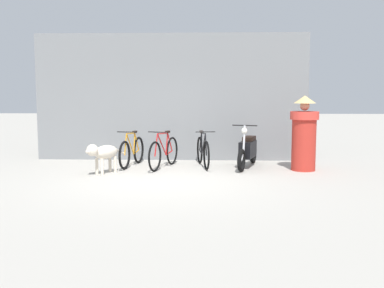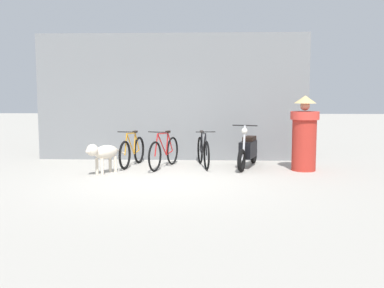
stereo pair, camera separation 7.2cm
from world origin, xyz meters
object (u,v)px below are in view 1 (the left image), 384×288
at_px(bicycle_0, 132,152).
at_px(bicycle_2, 203,152).
at_px(motorcycle, 248,150).
at_px(person_in_robes, 304,133).
at_px(bicycle_1, 164,153).
at_px(stray_dog, 103,153).

height_order(bicycle_0, bicycle_2, bicycle_2).
relative_size(motorcycle, person_in_robes, 1.05).
height_order(bicycle_1, bicycle_2, bicycle_1).
bearing_deg(bicycle_0, person_in_robes, 94.63).
bearing_deg(stray_dog, bicycle_0, -169.29).
bearing_deg(person_in_robes, stray_dog, 1.39).
bearing_deg(person_in_robes, bicycle_1, -10.83).
distance_m(bicycle_1, person_in_robes, 3.28).
height_order(bicycle_2, motorcycle, motorcycle).
bearing_deg(bicycle_2, stray_dog, -73.33).
xyz_separation_m(bicycle_0, person_in_robes, (4.04, -0.41, 0.50)).
height_order(bicycle_0, person_in_robes, person_in_robes).
distance_m(bicycle_0, motorcycle, 2.79).
bearing_deg(bicycle_0, stray_dog, -11.61).
relative_size(bicycle_2, person_in_robes, 0.96).
bearing_deg(bicycle_1, person_in_robes, 102.97).
bearing_deg(person_in_robes, bicycle_0, -13.08).
relative_size(bicycle_1, motorcycle, 0.95).
bearing_deg(bicycle_2, bicycle_0, -100.03).
relative_size(bicycle_1, person_in_robes, 0.99).
xyz_separation_m(bicycle_1, bicycle_2, (0.92, 0.22, -0.01)).
xyz_separation_m(bicycle_1, stray_dog, (-1.24, -0.88, 0.11)).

